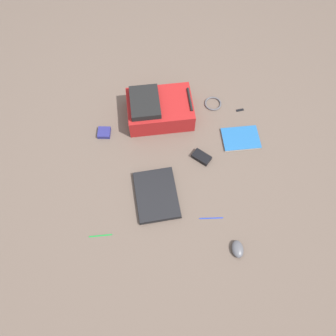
{
  "coord_description": "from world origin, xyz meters",
  "views": [
    {
      "loc": [
        1.02,
        0.13,
        2.02
      ],
      "look_at": [
        0.01,
        0.03,
        0.02
      ],
      "focal_mm": 36.54,
      "sensor_mm": 36.0,
      "label": 1
    }
  ],
  "objects_px": {
    "power_brick": "(202,157)",
    "pen_blue": "(100,235)",
    "pen_black": "(211,218)",
    "backpack": "(159,109)",
    "usb_stick": "(240,110)",
    "book_manual": "(241,138)",
    "cable_coil": "(213,104)",
    "earbud_pouch": "(104,133)",
    "computer_mouse": "(238,249)",
    "laptop": "(156,195)"
  },
  "relations": [
    {
      "from": "backpack",
      "to": "usb_stick",
      "type": "height_order",
      "value": "backpack"
    },
    {
      "from": "backpack",
      "to": "usb_stick",
      "type": "distance_m",
      "value": 0.59
    },
    {
      "from": "usb_stick",
      "to": "pen_blue",
      "type": "bearing_deg",
      "value": -39.54
    },
    {
      "from": "laptop",
      "to": "pen_blue",
      "type": "height_order",
      "value": "laptop"
    },
    {
      "from": "computer_mouse",
      "to": "pen_blue",
      "type": "distance_m",
      "value": 0.82
    },
    {
      "from": "power_brick",
      "to": "pen_blue",
      "type": "xyz_separation_m",
      "value": [
        0.59,
        -0.58,
        -0.01
      ]
    },
    {
      "from": "power_brick",
      "to": "usb_stick",
      "type": "xyz_separation_m",
      "value": [
        -0.42,
        0.26,
        -0.01
      ]
    },
    {
      "from": "book_manual",
      "to": "backpack",
      "type": "bearing_deg",
      "value": -103.37
    },
    {
      "from": "laptop",
      "to": "earbud_pouch",
      "type": "relative_size",
      "value": 4.76
    },
    {
      "from": "laptop",
      "to": "pen_blue",
      "type": "xyz_separation_m",
      "value": [
        0.29,
        -0.31,
        -0.01
      ]
    },
    {
      "from": "cable_coil",
      "to": "earbud_pouch",
      "type": "height_order",
      "value": "earbud_pouch"
    },
    {
      "from": "pen_black",
      "to": "power_brick",
      "type": "bearing_deg",
      "value": -168.79
    },
    {
      "from": "computer_mouse",
      "to": "earbud_pouch",
      "type": "relative_size",
      "value": 1.21
    },
    {
      "from": "power_brick",
      "to": "pen_blue",
      "type": "distance_m",
      "value": 0.82
    },
    {
      "from": "backpack",
      "to": "pen_blue",
      "type": "bearing_deg",
      "value": -15.77
    },
    {
      "from": "backpack",
      "to": "earbud_pouch",
      "type": "distance_m",
      "value": 0.41
    },
    {
      "from": "backpack",
      "to": "laptop",
      "type": "xyz_separation_m",
      "value": [
        0.62,
        0.05,
        -0.07
      ]
    },
    {
      "from": "backpack",
      "to": "usb_stick",
      "type": "xyz_separation_m",
      "value": [
        -0.11,
        0.58,
        -0.08
      ]
    },
    {
      "from": "backpack",
      "to": "usb_stick",
      "type": "relative_size",
      "value": 9.13
    },
    {
      "from": "pen_black",
      "to": "pen_blue",
      "type": "height_order",
      "value": "pen_blue"
    },
    {
      "from": "computer_mouse",
      "to": "pen_blue",
      "type": "bearing_deg",
      "value": 168.51
    },
    {
      "from": "pen_blue",
      "to": "earbud_pouch",
      "type": "bearing_deg",
      "value": -171.54
    },
    {
      "from": "book_manual",
      "to": "pen_black",
      "type": "relative_size",
      "value": 1.94
    },
    {
      "from": "cable_coil",
      "to": "pen_black",
      "type": "distance_m",
      "value": 0.88
    },
    {
      "from": "computer_mouse",
      "to": "power_brick",
      "type": "bearing_deg",
      "value": 101.06
    },
    {
      "from": "backpack",
      "to": "cable_coil",
      "type": "xyz_separation_m",
      "value": [
        -0.14,
        0.38,
        -0.08
      ]
    },
    {
      "from": "book_manual",
      "to": "computer_mouse",
      "type": "bearing_deg",
      "value": -1.58
    },
    {
      "from": "computer_mouse",
      "to": "pen_blue",
      "type": "xyz_separation_m",
      "value": [
        -0.01,
        -0.82,
        -0.02
      ]
    },
    {
      "from": "book_manual",
      "to": "cable_coil",
      "type": "bearing_deg",
      "value": -144.39
    },
    {
      "from": "usb_stick",
      "to": "cable_coil",
      "type": "bearing_deg",
      "value": -100.59
    },
    {
      "from": "cable_coil",
      "to": "power_brick",
      "type": "xyz_separation_m",
      "value": [
        0.46,
        -0.06,
        0.01
      ]
    },
    {
      "from": "backpack",
      "to": "book_manual",
      "type": "bearing_deg",
      "value": 76.63
    },
    {
      "from": "computer_mouse",
      "to": "backpack",
      "type": "bearing_deg",
      "value": 110.67
    },
    {
      "from": "book_manual",
      "to": "cable_coil",
      "type": "xyz_separation_m",
      "value": [
        -0.28,
        -0.2,
        -0.0
      ]
    },
    {
      "from": "earbud_pouch",
      "to": "usb_stick",
      "type": "xyz_separation_m",
      "value": [
        -0.29,
        0.94,
        -0.01
      ]
    },
    {
      "from": "laptop",
      "to": "usb_stick",
      "type": "relative_size",
      "value": 7.31
    },
    {
      "from": "backpack",
      "to": "pen_black",
      "type": "relative_size",
      "value": 3.45
    },
    {
      "from": "computer_mouse",
      "to": "cable_coil",
      "type": "relative_size",
      "value": 0.84
    },
    {
      "from": "cable_coil",
      "to": "power_brick",
      "type": "height_order",
      "value": "power_brick"
    },
    {
      "from": "pen_black",
      "to": "earbud_pouch",
      "type": "distance_m",
      "value": 0.94
    },
    {
      "from": "computer_mouse",
      "to": "earbud_pouch",
      "type": "bearing_deg",
      "value": 130.9
    },
    {
      "from": "computer_mouse",
      "to": "pen_black",
      "type": "height_order",
      "value": "computer_mouse"
    },
    {
      "from": "usb_stick",
      "to": "laptop",
      "type": "bearing_deg",
      "value": -36.2
    },
    {
      "from": "computer_mouse",
      "to": "power_brick",
      "type": "xyz_separation_m",
      "value": [
        -0.6,
        -0.24,
        -0.0
      ]
    },
    {
      "from": "earbud_pouch",
      "to": "usb_stick",
      "type": "bearing_deg",
      "value": 107.26
    },
    {
      "from": "book_manual",
      "to": "power_brick",
      "type": "relative_size",
      "value": 2.32
    },
    {
      "from": "usb_stick",
      "to": "book_manual",
      "type": "bearing_deg",
      "value": 1.03
    },
    {
      "from": "power_brick",
      "to": "pen_black",
      "type": "xyz_separation_m",
      "value": [
        0.42,
        0.08,
        -0.01
      ]
    },
    {
      "from": "computer_mouse",
      "to": "laptop",
      "type": "bearing_deg",
      "value": 138.89
    },
    {
      "from": "cable_coil",
      "to": "backpack",
      "type": "bearing_deg",
      "value": -69.51
    }
  ]
}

